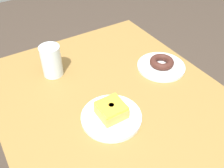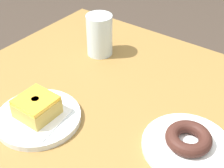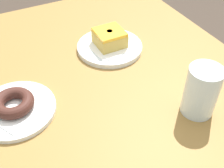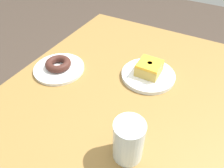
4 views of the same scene
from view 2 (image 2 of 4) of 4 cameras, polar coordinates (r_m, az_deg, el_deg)
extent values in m
cube|color=olive|center=(0.82, -5.69, -5.91)|extent=(0.95, 0.80, 0.04)
cylinder|color=olive|center=(1.44, -5.09, -3.33)|extent=(0.05, 0.05, 0.71)
cylinder|color=white|center=(0.79, -12.91, -5.84)|extent=(0.20, 0.20, 0.02)
cube|color=white|center=(0.79, -13.00, -5.35)|extent=(0.14, 0.14, 0.00)
cube|color=tan|center=(0.77, -13.21, -4.21)|extent=(0.08, 0.08, 0.04)
cube|color=yellow|center=(0.76, -13.46, -2.83)|extent=(0.08, 0.08, 0.01)
cylinder|color=tan|center=(0.76, -13.49, -2.66)|extent=(0.02, 0.02, 0.00)
cylinder|color=white|center=(0.73, 13.17, -10.63)|extent=(0.20, 0.20, 0.01)
cube|color=white|center=(0.72, 13.25, -10.23)|extent=(0.17, 0.17, 0.00)
torus|color=#41211B|center=(0.71, 13.44, -9.35)|extent=(0.10, 0.10, 0.03)
cylinder|color=silver|center=(0.99, -2.24, 8.70)|extent=(0.08, 0.08, 0.13)
camera|label=1|loc=(0.79, -73.13, 22.45)|focal=40.74mm
camera|label=3|loc=(1.03, 33.76, 31.31)|focal=45.86mm
camera|label=4|loc=(1.17, 2.57, 36.76)|focal=34.22mm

